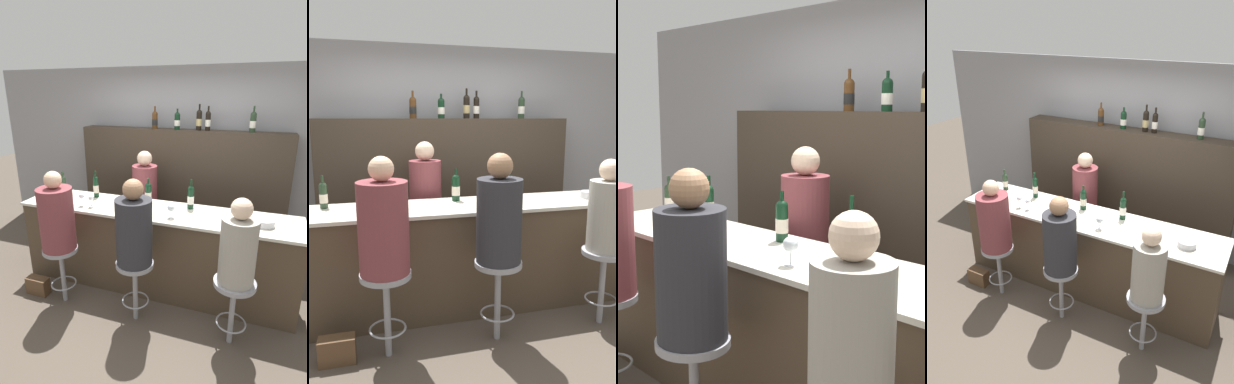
% 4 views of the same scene
% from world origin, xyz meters
% --- Properties ---
extents(ground_plane, '(16.00, 16.00, 0.00)m').
position_xyz_m(ground_plane, '(0.00, 0.00, 0.00)').
color(ground_plane, '#4C4238').
extents(wall_back, '(6.40, 0.05, 2.60)m').
position_xyz_m(wall_back, '(0.00, 1.68, 1.30)').
color(wall_back, gray).
rests_on(wall_back, ground_plane).
extents(bar_counter, '(3.17, 0.65, 0.98)m').
position_xyz_m(bar_counter, '(0.00, 0.31, 0.49)').
color(bar_counter, '#473828').
rests_on(bar_counter, ground_plane).
extents(back_bar_cabinet, '(2.97, 0.28, 1.75)m').
position_xyz_m(back_bar_cabinet, '(0.00, 1.46, 0.87)').
color(back_bar_cabinet, '#382D23').
rests_on(back_bar_cabinet, ground_plane).
extents(wine_bottle_counter_0, '(0.07, 0.07, 0.29)m').
position_xyz_m(wine_bottle_counter_0, '(-1.31, 0.48, 1.10)').
color(wine_bottle_counter_0, '#233823').
rests_on(wine_bottle_counter_0, bar_counter).
extents(wine_bottle_counter_1, '(0.07, 0.07, 0.34)m').
position_xyz_m(wine_bottle_counter_1, '(-0.83, 0.48, 1.12)').
color(wine_bottle_counter_1, black).
rests_on(wine_bottle_counter_1, bar_counter).
extents(wine_bottle_counter_2, '(0.08, 0.08, 0.31)m').
position_xyz_m(wine_bottle_counter_2, '(-0.13, 0.48, 1.11)').
color(wine_bottle_counter_2, black).
rests_on(wine_bottle_counter_2, bar_counter).
extents(wine_bottle_counter_3, '(0.07, 0.07, 0.34)m').
position_xyz_m(wine_bottle_counter_3, '(0.38, 0.48, 1.12)').
color(wine_bottle_counter_3, black).
rests_on(wine_bottle_counter_3, bar_counter).
extents(wine_bottle_backbar_0, '(0.08, 0.08, 0.31)m').
position_xyz_m(wine_bottle_backbar_0, '(-0.39, 1.46, 1.87)').
color(wine_bottle_backbar_0, '#4C2D14').
rests_on(wine_bottle_backbar_0, back_bar_cabinet).
extents(wine_bottle_backbar_1, '(0.08, 0.08, 0.28)m').
position_xyz_m(wine_bottle_backbar_1, '(-0.06, 1.46, 1.87)').
color(wine_bottle_backbar_1, black).
rests_on(wine_bottle_backbar_1, back_bar_cabinet).
extents(wine_bottle_backbar_2, '(0.08, 0.08, 0.34)m').
position_xyz_m(wine_bottle_backbar_2, '(0.24, 1.46, 1.89)').
color(wine_bottle_backbar_2, black).
rests_on(wine_bottle_backbar_2, back_bar_cabinet).
extents(wine_bottle_backbar_3, '(0.07, 0.07, 0.32)m').
position_xyz_m(wine_bottle_backbar_3, '(0.36, 1.46, 1.88)').
color(wine_bottle_backbar_3, black).
rests_on(wine_bottle_backbar_3, back_bar_cabinet).
extents(wine_bottle_backbar_4, '(0.08, 0.08, 0.33)m').
position_xyz_m(wine_bottle_backbar_4, '(0.94, 1.46, 1.88)').
color(wine_bottle_backbar_4, '#233823').
rests_on(wine_bottle_backbar_4, back_bar_cabinet).
extents(wine_glass_0, '(0.07, 0.07, 0.15)m').
position_xyz_m(wine_glass_0, '(-0.83, 0.15, 1.09)').
color(wine_glass_0, silver).
rests_on(wine_glass_0, bar_counter).
extents(wine_glass_1, '(0.08, 0.08, 0.14)m').
position_xyz_m(wine_glass_1, '(-0.71, 0.15, 1.08)').
color(wine_glass_1, silver).
rests_on(wine_glass_1, bar_counter).
extents(wine_glass_2, '(0.08, 0.08, 0.15)m').
position_xyz_m(wine_glass_2, '(0.25, 0.15, 1.09)').
color(wine_glass_2, silver).
rests_on(wine_glass_2, bar_counter).
extents(metal_bowl, '(0.19, 0.19, 0.07)m').
position_xyz_m(metal_bowl, '(1.17, 0.26, 1.02)').
color(metal_bowl, '#B7B7BC').
rests_on(metal_bowl, bar_counter).
extents(bar_stool_left, '(0.37, 0.37, 0.66)m').
position_xyz_m(bar_stool_left, '(-0.85, -0.30, 0.52)').
color(bar_stool_left, gray).
rests_on(bar_stool_left, ground_plane).
extents(guest_seated_left, '(0.36, 0.36, 0.84)m').
position_xyz_m(guest_seated_left, '(-0.85, -0.30, 1.02)').
color(guest_seated_left, brown).
rests_on(guest_seated_left, bar_stool_left).
extents(bar_stool_middle, '(0.37, 0.37, 0.66)m').
position_xyz_m(bar_stool_middle, '(0.01, -0.30, 0.52)').
color(bar_stool_middle, gray).
rests_on(bar_stool_middle, ground_plane).
extents(guest_seated_middle, '(0.35, 0.35, 0.84)m').
position_xyz_m(guest_seated_middle, '(0.01, -0.30, 1.02)').
color(guest_seated_middle, '#28282D').
rests_on(guest_seated_middle, bar_stool_middle).
extents(bar_stool_right, '(0.37, 0.37, 0.66)m').
position_xyz_m(bar_stool_right, '(0.96, -0.30, 0.52)').
color(bar_stool_right, gray).
rests_on(bar_stool_right, ground_plane).
extents(guest_seated_right, '(0.31, 0.31, 0.77)m').
position_xyz_m(guest_seated_right, '(0.96, -0.30, 0.99)').
color(guest_seated_right, gray).
rests_on(guest_seated_right, bar_stool_right).
extents(bartender, '(0.33, 0.33, 1.52)m').
position_xyz_m(bartender, '(-0.35, 0.93, 0.70)').
color(bartender, brown).
rests_on(bartender, ground_plane).
extents(handbag, '(0.26, 0.12, 0.20)m').
position_xyz_m(handbag, '(-1.21, -0.30, 0.10)').
color(handbag, '#513823').
rests_on(handbag, ground_plane).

